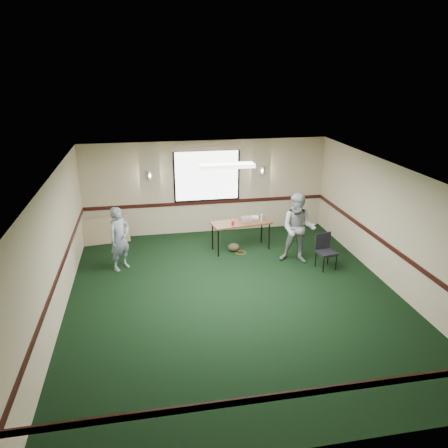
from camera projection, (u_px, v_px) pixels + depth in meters
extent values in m
plane|color=black|center=(235.00, 297.00, 9.33)|extent=(8.00, 8.00, 0.00)
plane|color=#C7AD90|center=(207.00, 187.00, 12.56)|extent=(7.00, 0.00, 7.00)
plane|color=#C7AD90|center=(306.00, 363.00, 5.18)|extent=(7.00, 0.00, 7.00)
plane|color=#C7AD90|center=(55.00, 251.00, 8.27)|extent=(0.00, 8.00, 8.00)
plane|color=#C7AD90|center=(393.00, 228.00, 9.47)|extent=(0.00, 8.00, 8.00)
plane|color=silver|center=(236.00, 174.00, 8.40)|extent=(8.00, 8.00, 0.00)
cube|color=black|center=(207.00, 202.00, 12.70)|extent=(7.00, 0.03, 0.10)
cube|color=black|center=(303.00, 393.00, 5.34)|extent=(7.00, 0.03, 0.10)
cube|color=black|center=(59.00, 273.00, 8.42)|extent=(0.03, 8.00, 0.10)
cube|color=black|center=(390.00, 247.00, 9.62)|extent=(0.03, 8.00, 0.10)
cube|color=black|center=(207.00, 176.00, 12.41)|extent=(1.90, 0.01, 1.50)
cube|color=white|center=(207.00, 176.00, 12.41)|extent=(1.80, 0.02, 1.40)
cube|color=beige|center=(206.00, 149.00, 12.14)|extent=(2.05, 0.08, 0.10)
cylinder|color=silver|center=(150.00, 175.00, 12.07)|extent=(0.16, 0.16, 0.25)
cylinder|color=silver|center=(262.00, 170.00, 12.62)|extent=(0.16, 0.16, 0.25)
cube|color=white|center=(227.00, 166.00, 9.34)|extent=(1.20, 0.32, 0.08)
cube|color=#503416|center=(241.00, 223.00, 11.50)|extent=(1.63, 0.85, 0.04)
cylinder|color=black|center=(218.00, 243.00, 11.19)|extent=(0.04, 0.04, 0.73)
cylinder|color=black|center=(269.00, 236.00, 11.63)|extent=(0.04, 0.04, 0.73)
cylinder|color=black|center=(212.00, 236.00, 11.63)|extent=(0.04, 0.04, 0.73)
cylinder|color=black|center=(262.00, 230.00, 12.07)|extent=(0.04, 0.04, 0.73)
cube|color=#9A99A1|center=(247.00, 219.00, 11.59)|extent=(0.30, 0.25, 0.09)
cube|color=white|center=(255.00, 217.00, 11.78)|extent=(0.22, 0.19, 0.05)
cylinder|color=red|center=(233.00, 223.00, 11.27)|extent=(0.08, 0.08, 0.11)
cylinder|color=#7DADCD|center=(262.00, 217.00, 11.54)|extent=(0.06, 0.06, 0.20)
ellipsoid|color=#403824|center=(234.00, 247.00, 11.59)|extent=(0.38, 0.34, 0.22)
torus|color=#D8441B|center=(240.00, 252.00, 11.53)|extent=(0.29, 0.29, 0.01)
cube|color=tan|center=(103.00, 231.00, 12.02)|extent=(1.43, 0.41, 0.72)
cube|color=black|center=(327.00, 253.00, 10.51)|extent=(0.48, 0.48, 0.06)
cube|color=black|center=(323.00, 241.00, 10.61)|extent=(0.42, 0.12, 0.42)
cylinder|color=black|center=(324.00, 265.00, 10.38)|extent=(0.03, 0.03, 0.39)
cylinder|color=black|center=(336.00, 263.00, 10.49)|extent=(0.03, 0.03, 0.39)
cylinder|color=black|center=(316.00, 259.00, 10.69)|extent=(0.03, 0.03, 0.39)
cylinder|color=black|center=(328.00, 257.00, 10.80)|extent=(0.03, 0.03, 0.39)
imported|color=#445F96|center=(120.00, 239.00, 10.39)|extent=(0.67, 0.66, 1.56)
imported|color=#7997BC|center=(298.00, 229.00, 10.72)|extent=(1.06, 0.96, 1.77)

